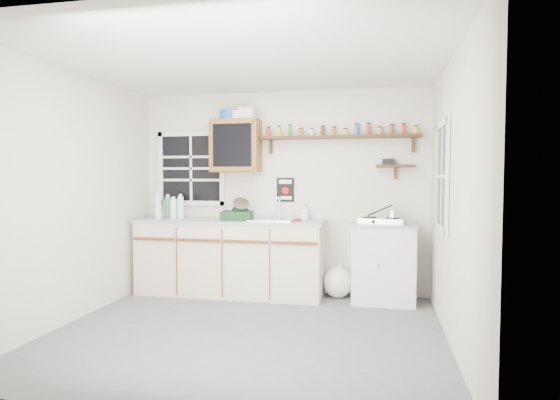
# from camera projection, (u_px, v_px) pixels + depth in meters

# --- Properties ---
(room) EXTENTS (3.64, 3.24, 2.54)m
(room) POSITION_uv_depth(u_px,v_px,m) (247.00, 198.00, 4.30)
(room) COLOR #525254
(room) RESTS_ON ground
(main_cabinet) EXTENTS (2.31, 0.63, 0.92)m
(main_cabinet) POSITION_uv_depth(u_px,v_px,m) (230.00, 257.00, 5.73)
(main_cabinet) COLOR beige
(main_cabinet) RESTS_ON floor
(right_cabinet) EXTENTS (0.73, 0.57, 0.91)m
(right_cabinet) POSITION_uv_depth(u_px,v_px,m) (383.00, 263.00, 5.38)
(right_cabinet) COLOR silver
(right_cabinet) RESTS_ON floor
(sink) EXTENTS (0.52, 0.44, 0.29)m
(sink) POSITION_uv_depth(u_px,v_px,m) (273.00, 220.00, 5.60)
(sink) COLOR silver
(sink) RESTS_ON main_cabinet
(upper_cabinet) EXTENTS (0.60, 0.32, 0.65)m
(upper_cabinet) POSITION_uv_depth(u_px,v_px,m) (236.00, 146.00, 5.79)
(upper_cabinet) COLOR brown
(upper_cabinet) RESTS_ON wall_back
(upper_cabinet_clutter) EXTENTS (0.45, 0.24, 0.14)m
(upper_cabinet_clutter) POSITION_uv_depth(u_px,v_px,m) (236.00, 115.00, 5.77)
(upper_cabinet_clutter) COLOR #1949A3
(upper_cabinet_clutter) RESTS_ON upper_cabinet
(spice_shelf) EXTENTS (1.91, 0.18, 0.35)m
(spice_shelf) POSITION_uv_depth(u_px,v_px,m) (340.00, 136.00, 5.59)
(spice_shelf) COLOR black
(spice_shelf) RESTS_ON wall_back
(secondary_shelf) EXTENTS (0.45, 0.16, 0.24)m
(secondary_shelf) POSITION_uv_depth(u_px,v_px,m) (393.00, 165.00, 5.49)
(secondary_shelf) COLOR black
(secondary_shelf) RESTS_ON wall_back
(warning_sign) EXTENTS (0.22, 0.02, 0.30)m
(warning_sign) POSITION_uv_depth(u_px,v_px,m) (285.00, 190.00, 5.84)
(warning_sign) COLOR black
(warning_sign) RESTS_ON wall_back
(window_back) EXTENTS (0.93, 0.03, 0.98)m
(window_back) POSITION_uv_depth(u_px,v_px,m) (191.00, 168.00, 6.08)
(window_back) COLOR black
(window_back) RESTS_ON wall_back
(window_right) EXTENTS (0.03, 0.78, 1.08)m
(window_right) POSITION_uv_depth(u_px,v_px,m) (443.00, 176.00, 4.46)
(window_right) COLOR black
(window_right) RESTS_ON wall_back
(water_bottles) EXTENTS (0.35, 0.16, 0.32)m
(water_bottles) POSITION_uv_depth(u_px,v_px,m) (169.00, 207.00, 5.85)
(water_bottles) COLOR silver
(water_bottles) RESTS_ON main_cabinet
(dish_rack) EXTENTS (0.39, 0.31, 0.27)m
(dish_rack) POSITION_uv_depth(u_px,v_px,m) (238.00, 213.00, 5.64)
(dish_rack) COLOR black
(dish_rack) RESTS_ON main_cabinet
(soap_bottle) EXTENTS (0.09, 0.09, 0.19)m
(soap_bottle) POSITION_uv_depth(u_px,v_px,m) (305.00, 212.00, 5.73)
(soap_bottle) COLOR silver
(soap_bottle) RESTS_ON main_cabinet
(rag) EXTENTS (0.16, 0.14, 0.02)m
(rag) POSITION_uv_depth(u_px,v_px,m) (294.00, 220.00, 5.54)
(rag) COLOR maroon
(rag) RESTS_ON main_cabinet
(hotplate) EXTENTS (0.54, 0.34, 0.07)m
(hotplate) POSITION_uv_depth(u_px,v_px,m) (381.00, 221.00, 5.34)
(hotplate) COLOR silver
(hotplate) RESTS_ON right_cabinet
(saucepan) EXTENTS (0.36, 0.19, 0.15)m
(saucepan) POSITION_uv_depth(u_px,v_px,m) (392.00, 214.00, 5.31)
(saucepan) COLOR silver
(saucepan) RESTS_ON hotplate
(trash_bag) EXTENTS (0.38, 0.35, 0.44)m
(trash_bag) POSITION_uv_depth(u_px,v_px,m) (338.00, 282.00, 5.57)
(trash_bag) COLOR white
(trash_bag) RESTS_ON floor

